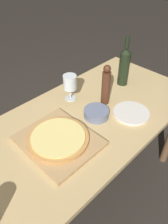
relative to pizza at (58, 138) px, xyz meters
The scene contains 9 objects.
ground_plane 0.78m from the pizza, 102.54° to the left, with size 12.00×12.00×0.00m, color #2D2823.
dining_table 0.21m from the pizza, 102.54° to the left, with size 0.72×1.61×0.74m.
cutting_board 0.02m from the pizza, behind, with size 0.39×0.33×0.02m.
pizza is the anchor object (origin of this frame).
wine_bottle 0.69m from the pizza, 98.94° to the left, with size 0.07×0.07×0.33m.
pepper_mill 0.43m from the pizza, 96.66° to the left, with size 0.05×0.05×0.26m.
wine_glass 0.38m from the pizza, 127.85° to the left, with size 0.08×0.08×0.17m.
small_bowl 0.28m from the pizza, 89.60° to the left, with size 0.14×0.14×0.05m.
dinner_plate 0.46m from the pizza, 73.20° to the left, with size 0.21×0.21×0.01m.
Camera 1 is at (0.66, -0.61, 1.56)m, focal length 35.00 mm.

